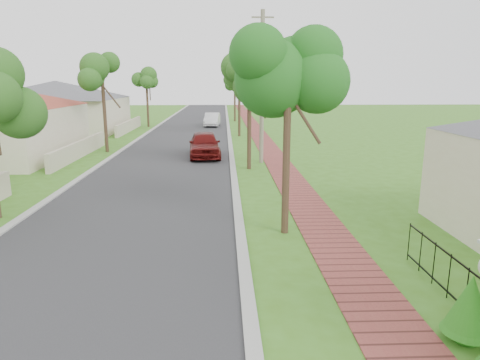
# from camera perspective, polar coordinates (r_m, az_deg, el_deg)

# --- Properties ---
(road) EXTENTS (7.00, 120.00, 0.02)m
(road) POSITION_cam_1_polar(r_m,az_deg,el_deg) (26.72, -9.00, 3.11)
(road) COLOR #28282B
(road) RESTS_ON ground
(kerb_right) EXTENTS (0.30, 120.00, 0.10)m
(kerb_right) POSITION_cam_1_polar(r_m,az_deg,el_deg) (26.54, -1.14, 3.20)
(kerb_right) COLOR #9E9E99
(kerb_right) RESTS_ON ground
(kerb_left) EXTENTS (0.30, 120.00, 0.10)m
(kerb_left) POSITION_cam_1_polar(r_m,az_deg,el_deg) (27.40, -16.61, 2.97)
(kerb_left) COLOR #9E9E99
(kerb_left) RESTS_ON ground
(sidewalk) EXTENTS (1.50, 120.00, 0.03)m
(sidewalk) POSITION_cam_1_polar(r_m,az_deg,el_deg) (26.71, 4.46, 3.23)
(sidewalk) COLOR brown
(sidewalk) RESTS_ON ground
(street_trees) EXTENTS (10.70, 37.65, 5.89)m
(street_trees) POSITION_cam_1_polar(r_m,az_deg,el_deg) (33.13, -7.67, 12.92)
(street_trees) COLOR #382619
(street_trees) RESTS_ON ground
(far_house_grey) EXTENTS (15.56, 15.56, 4.60)m
(far_house_grey) POSITION_cam_1_polar(r_m,az_deg,el_deg) (42.96, -23.14, 9.07)
(far_house_grey) COLOR beige
(far_house_grey) RESTS_ON ground
(parked_car_red) EXTENTS (2.15, 4.66, 1.55)m
(parked_car_red) POSITION_cam_1_polar(r_m,az_deg,el_deg) (26.19, -4.76, 4.74)
(parked_car_red) COLOR #5C0F0D
(parked_car_red) RESTS_ON ground
(parked_car_white) EXTENTS (1.67, 4.17, 1.35)m
(parked_car_white) POSITION_cam_1_polar(r_m,az_deg,el_deg) (44.57, -3.74, 8.02)
(parked_car_white) COLOR silver
(parked_car_white) RESTS_ON ground
(near_tree) EXTENTS (2.38, 2.38, 6.11)m
(near_tree) POSITION_cam_1_polar(r_m,az_deg,el_deg) (12.47, 6.49, 14.60)
(near_tree) COLOR #382619
(near_tree) RESTS_ON ground
(utility_pole) EXTENTS (1.20, 0.24, 8.24)m
(utility_pole) POSITION_cam_1_polar(r_m,az_deg,el_deg) (24.04, 2.95, 12.18)
(utility_pole) COLOR gray
(utility_pole) RESTS_ON ground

